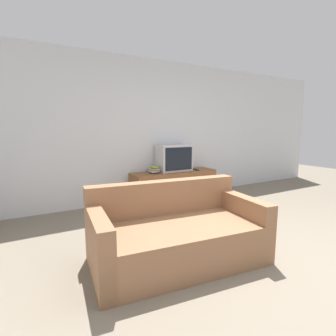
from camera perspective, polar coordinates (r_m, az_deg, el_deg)
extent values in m
plane|color=#756B5B|center=(3.00, 25.98, -18.84)|extent=(14.00, 14.00, 0.00)
cube|color=silver|center=(5.02, -3.07, 8.07)|extent=(9.00, 0.06, 2.60)
cube|color=brown|center=(5.02, 1.37, -3.76)|extent=(1.67, 0.46, 0.54)
cube|color=silver|center=(5.00, 1.27, 2.22)|extent=(0.65, 0.36, 0.50)
cube|color=black|center=(4.84, 2.40, 2.01)|extent=(0.57, 0.01, 0.42)
cube|color=#8C6042|center=(2.75, 2.25, -15.94)|extent=(1.79, 1.07, 0.40)
cube|color=#8C6042|center=(2.93, -0.78, -6.33)|extent=(1.71, 0.35, 0.37)
cube|color=#8C6042|center=(2.50, -14.86, -16.27)|extent=(0.24, 0.89, 0.61)
cube|color=#8C6042|center=(3.11, 15.66, -11.28)|extent=(0.24, 0.89, 0.61)
cube|color=black|center=(4.78, -3.13, -0.97)|extent=(0.15, 0.20, 0.02)
cube|color=silver|center=(4.77, -3.07, -0.69)|extent=(0.15, 0.16, 0.02)
cube|color=#B72D28|center=(4.78, -3.15, -0.42)|extent=(0.12, 0.18, 0.02)
cube|color=silver|center=(4.78, -3.06, -0.21)|extent=(0.15, 0.22, 0.02)
cube|color=#2D753D|center=(4.76, -2.94, 0.00)|extent=(0.11, 0.20, 0.02)
cube|color=gold|center=(4.77, -3.02, 0.24)|extent=(0.11, 0.16, 0.02)
cube|color=#2D2D2D|center=(5.13, 6.13, -0.34)|extent=(0.08, 0.18, 0.02)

